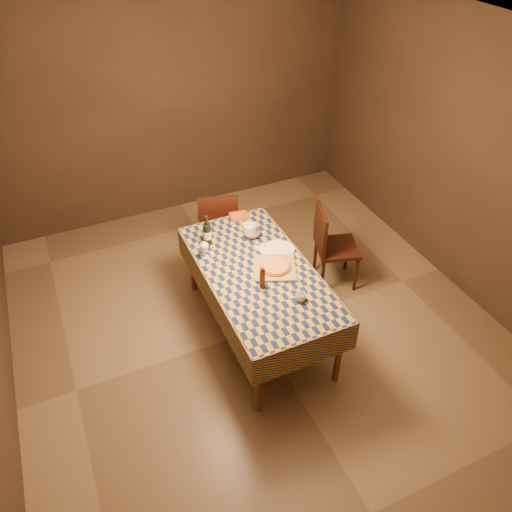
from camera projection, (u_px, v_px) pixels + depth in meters
name	position (u px, v px, depth m)	size (l,w,h in m)	color
room	(258.00, 217.00, 4.10)	(5.00, 5.10, 2.70)	brown
dining_table	(258.00, 277.00, 4.51)	(0.94, 1.84, 0.77)	brown
cutting_board	(275.00, 268.00, 4.47)	(0.37, 0.37, 0.02)	#A0834B
pizza	(275.00, 266.00, 4.46)	(0.37, 0.37, 0.03)	#A8451C
pepper_mill	(262.00, 278.00, 4.23)	(0.06, 0.06, 0.22)	#451B10
bowl	(252.00, 234.00, 4.85)	(0.17, 0.17, 0.05)	#5E424F
wine_glass	(204.00, 247.00, 4.54)	(0.08, 0.08, 0.17)	silver
wine_bottle	(207.00, 234.00, 4.70)	(0.10, 0.10, 0.32)	black
deli_tub	(250.00, 229.00, 4.86)	(0.13, 0.13, 0.11)	silver
takeout_container	(239.00, 216.00, 5.10)	(0.18, 0.13, 0.04)	#C04E19
white_plate	(280.00, 249.00, 4.70)	(0.27, 0.27, 0.02)	white
tumbler	(301.00, 297.00, 4.14)	(0.09, 0.09, 0.07)	silver
flour_patch	(272.00, 248.00, 4.72)	(0.25, 0.19, 0.00)	silver
flour_bag	(280.00, 265.00, 4.49)	(0.14, 0.11, 0.04)	#9DABCA
chair_far	(218.00, 223.00, 5.47)	(0.52, 0.52, 0.93)	black
chair_right	(330.00, 243.00, 5.19)	(0.53, 0.53, 0.93)	black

